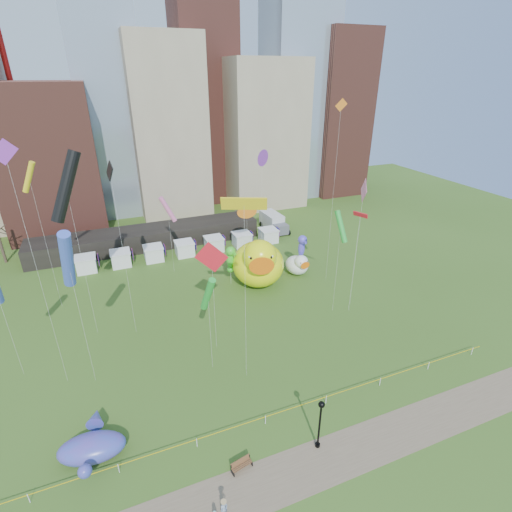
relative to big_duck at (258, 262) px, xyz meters
name	(u,v)px	position (x,y,z in m)	size (l,w,h in m)	color
ground	(265,424)	(-8.54, -22.46, -3.52)	(160.00, 160.00, 0.00)	#395B1C
footpath	(292,474)	(-8.54, -27.46, -3.51)	(70.00, 4.00, 0.02)	brown
skyline	(155,105)	(-6.29, 38.60, 17.92)	(101.00, 23.00, 68.00)	brown
pavilion	(148,237)	(-12.54, 19.54, -1.92)	(38.00, 6.00, 3.20)	black
vendor_tents	(185,249)	(-7.52, 13.54, -2.42)	(33.24, 2.80, 2.40)	white
caution_tape	(265,418)	(-8.54, -22.46, -2.84)	(50.00, 0.06, 0.90)	white
big_duck	(258,262)	(0.00, 0.00, 0.00)	(9.46, 10.88, 7.67)	#F7FF0D
small_duck	(298,264)	(6.61, 0.78, -1.95)	(3.44, 4.52, 3.42)	white
seahorse_green	(230,258)	(-3.53, 1.63, 0.64)	(1.65, 1.88, 5.79)	silver
seahorse_purple	(302,246)	(7.25, 0.97, 0.90)	(1.34, 1.68, 6.06)	silver
whale_inflatable	(92,445)	(-22.26, -20.13, -2.49)	(5.46, 6.63, 2.26)	#5F3BA2
park_bench	(241,464)	(-11.88, -25.58, -3.05)	(1.75, 0.86, 0.86)	brown
lamppost	(320,419)	(-5.51, -26.07, -0.49)	(0.52, 0.52, 4.96)	black
box_truck	(273,222)	(10.58, 18.42, -1.91)	(3.34, 7.52, 3.13)	silver
woman	(224,509)	(-14.15, -28.46, -2.74)	(0.55, 0.36, 1.52)	silver
kite_0	(360,216)	(8.20, -10.29, 9.09)	(1.00, 1.73, 13.06)	silver
kite_1	(168,209)	(-10.36, 8.39, 6.38)	(2.35, 1.04, 11.84)	silver
kite_2	(66,187)	(-21.56, -3.42, 13.79)	(4.19, 2.72, 20.78)	silver
kite_3	(341,227)	(6.18, -9.69, 7.89)	(1.15, 2.24, 13.26)	silver
kite_4	(244,205)	(-8.00, -16.39, 14.25)	(3.59, 1.95, 18.42)	silver
kite_5	(67,260)	(-21.98, -11.46, 9.64)	(1.87, 3.63, 16.13)	silver
kite_6	(247,212)	(1.44, 8.26, 4.55)	(2.12, 0.36, 9.14)	silver
kite_7	(8,166)	(-24.53, -10.47, 17.49)	(1.93, 0.25, 23.01)	silver
kite_8	(212,258)	(-9.46, -10.90, 7.29)	(3.39, 0.28, 12.60)	silver
kite_9	(364,193)	(9.21, -9.08, 11.38)	(1.23, 2.68, 16.59)	silver
kite_10	(110,171)	(-17.39, -4.93, 15.24)	(0.61, 3.92, 19.44)	silver
kite_11	(208,294)	(-10.79, -13.91, 5.16)	(1.42, 2.45, 10.69)	silver
kite_12	(29,177)	(-25.69, 4.30, 13.30)	(2.18, 1.27, 18.63)	silver
kite_14	(340,121)	(9.66, -2.32, 18.47)	(1.51, 0.32, 24.54)	silver
kite_15	(262,158)	(1.92, 3.52, 13.49)	(1.81, 1.64, 18.12)	silver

